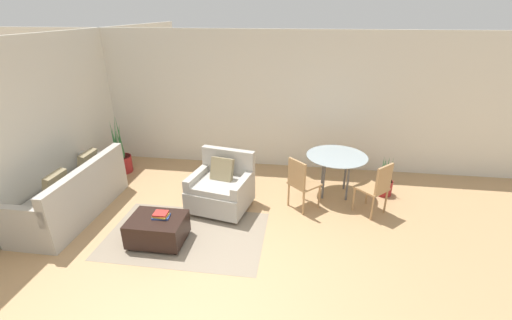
% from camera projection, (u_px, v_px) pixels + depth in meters
% --- Properties ---
extents(ground_plane, '(20.00, 20.00, 0.00)m').
position_uv_depth(ground_plane, '(208.00, 281.00, 4.22)').
color(ground_plane, tan).
extents(wall_back, '(12.00, 0.06, 2.75)m').
position_uv_depth(wall_back, '(252.00, 101.00, 6.93)').
color(wall_back, silver).
rests_on(wall_back, ground_plane).
extents(wall_left, '(0.06, 12.00, 2.75)m').
position_uv_depth(wall_left, '(41.00, 126.00, 5.42)').
color(wall_left, silver).
rests_on(wall_left, ground_plane).
extents(area_rug, '(2.31, 1.49, 0.01)m').
position_uv_depth(area_rug, '(186.00, 235.00, 5.08)').
color(area_rug, gray).
rests_on(area_rug, ground_plane).
extents(couch, '(0.84, 2.03, 0.92)m').
position_uv_depth(couch, '(74.00, 197.00, 5.49)').
color(couch, '#B2ADA3').
rests_on(couch, ground_plane).
extents(armchair, '(1.07, 1.01, 0.94)m').
position_uv_depth(armchair, '(221.00, 188.00, 5.67)').
color(armchair, '#B2ADA3').
rests_on(armchair, ground_plane).
extents(ottoman, '(0.77, 0.59, 0.39)m').
position_uv_depth(ottoman, '(158.00, 229.00, 4.85)').
color(ottoman, black).
rests_on(ottoman, ground_plane).
extents(book_stack, '(0.25, 0.19, 0.07)m').
position_uv_depth(book_stack, '(161.00, 215.00, 4.80)').
color(book_stack, '#2D478C').
rests_on(book_stack, ottoman).
extents(tv_remote_primary, '(0.12, 0.15, 0.01)m').
position_uv_depth(tv_remote_primary, '(157.00, 212.00, 4.93)').
color(tv_remote_primary, '#333338').
rests_on(tv_remote_primary, ottoman).
extents(potted_plant, '(0.42, 0.42, 1.22)m').
position_uv_depth(potted_plant, '(121.00, 160.00, 6.98)').
color(potted_plant, maroon).
rests_on(potted_plant, ground_plane).
extents(dining_table, '(1.05, 1.05, 0.75)m').
position_uv_depth(dining_table, '(336.00, 160.00, 5.97)').
color(dining_table, '#99A8AD').
rests_on(dining_table, ground_plane).
extents(dining_chair_near_left, '(0.59, 0.59, 0.90)m').
position_uv_depth(dining_chair_near_left, '(301.00, 181.00, 5.56)').
color(dining_chair_near_left, tan).
rests_on(dining_chair_near_left, ground_plane).
extents(dining_chair_near_right, '(0.59, 0.59, 0.90)m').
position_uv_depth(dining_chair_near_right, '(377.00, 186.00, 5.41)').
color(dining_chair_near_right, tan).
rests_on(dining_chair_near_right, ground_plane).
extents(potted_plant_small, '(0.29, 0.29, 0.74)m').
position_uv_depth(potted_plant_small, '(384.00, 184.00, 6.13)').
color(potted_plant_small, maroon).
rests_on(potted_plant_small, ground_plane).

